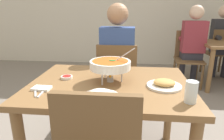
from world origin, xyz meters
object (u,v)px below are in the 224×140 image
curry_bowl (110,65)px  drink_glass (191,93)px  dining_table_main (110,96)px  diner_main (118,57)px  chair_bg_right (188,55)px  chair_diner_main (117,78)px  patron_bg_left (222,37)px  sauce_dish (67,77)px  patron_bg_right (193,41)px  appetizer_plate (164,84)px  rice_plate (101,95)px  chair_bg_left (220,50)px

curry_bowl → drink_glass: (0.50, -0.30, -0.07)m
dining_table_main → diner_main: (0.00, 0.76, 0.13)m
chair_bg_right → curry_bowl: bearing=-118.9°
chair_diner_main → patron_bg_left: bearing=44.8°
sauce_dish → patron_bg_right: size_ratio=0.07×
appetizer_plate → drink_glass: drink_glass is taller
dining_table_main → patron_bg_right: bearing=60.3°
diner_main → chair_bg_right: size_ratio=1.46×
rice_plate → patron_bg_left: (1.84, 2.81, -0.00)m
rice_plate → appetizer_plate: bearing=29.3°
dining_table_main → chair_bg_right: (1.10, 2.03, -0.11)m
patron_bg_right → drink_glass: bearing=-105.7°
dining_table_main → appetizer_plate: bearing=-7.6°
rice_plate → patron_bg_right: bearing=62.9°
sauce_dish → chair_bg_right: bearing=53.7°
drink_glass → chair_bg_left: 3.05m
curry_bowl → appetizer_plate: curry_bowl is taller
dining_table_main → chair_diner_main: 0.74m
chair_diner_main → chair_bg_left: size_ratio=1.00×
chair_bg_right → patron_bg_left: size_ratio=0.69×
curry_bowl → rice_plate: size_ratio=1.39×
patron_bg_right → dining_table_main: bearing=-119.7°
curry_bowl → rice_plate: 0.32m
chair_bg_left → patron_bg_right: (-0.65, -0.47, 0.24)m
diner_main → patron_bg_left: bearing=44.3°
appetizer_plate → curry_bowl: bearing=169.7°
diner_main → chair_bg_right: bearing=48.9°
sauce_dish → chair_bg_left: chair_bg_left is taller
chair_diner_main → patron_bg_left: (1.81, 1.80, 0.24)m
rice_plate → drink_glass: 0.53m
chair_bg_right → dining_table_main: bearing=-118.6°
rice_plate → chair_bg_right: chair_bg_right is taller
rice_plate → drink_glass: drink_glass is taller
patron_bg_left → patron_bg_right: bearing=-141.7°
chair_diner_main → appetizer_plate: chair_diner_main is taller
chair_diner_main → patron_bg_left: size_ratio=0.69×
appetizer_plate → patron_bg_left: (1.43, 2.58, -0.00)m
chair_bg_right → patron_bg_left: bearing=35.2°
curry_bowl → dining_table_main: bearing=-77.9°
chair_bg_right → patron_bg_right: bearing=-42.1°
dining_table_main → sauce_dish: bearing=171.6°
patron_bg_right → rice_plate: bearing=-117.1°
diner_main → sauce_dish: bearing=-116.0°
chair_diner_main → chair_bg_left: (1.79, 1.74, 0.00)m
rice_plate → diner_main: bearing=88.6°
patron_bg_left → sauce_dish: bearing=-131.1°
chair_diner_main → sauce_dish: size_ratio=10.00×
diner_main → drink_glass: (0.50, -1.04, 0.04)m
chair_diner_main → chair_bg_left: same height
dining_table_main → rice_plate: 0.31m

